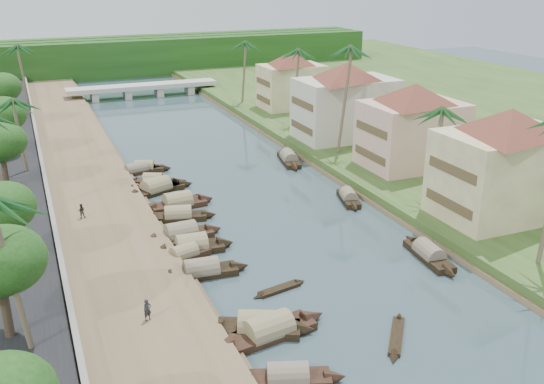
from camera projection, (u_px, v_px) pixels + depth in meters
name	position (u px, v px, depth m)	size (l,w,h in m)	color
ground	(309.00, 251.00, 52.80)	(220.00, 220.00, 0.00)	#34484E
left_bank	(91.00, 196.00, 64.19)	(10.00, 180.00, 0.80)	brown
right_bank	(375.00, 157.00, 76.72)	(16.00, 180.00, 1.20)	#2A451B
road	(4.00, 205.00, 61.03)	(8.00, 180.00, 1.40)	black
retaining_wall	(48.00, 193.00, 62.35)	(0.40, 180.00, 1.10)	slate
treeline	(118.00, 57.00, 137.88)	(120.00, 14.00, 8.00)	#173C10
bridge	(143.00, 88.00, 114.46)	(28.00, 4.00, 2.40)	#ACADA2
building_near	(505.00, 162.00, 55.67)	(14.85, 14.85, 10.20)	beige
building_mid	(413.00, 125.00, 69.96)	(14.11, 14.11, 9.70)	#D7A898
building_far	(346.00, 100.00, 81.62)	(15.59, 15.59, 10.20)	beige
building_distant	(292.00, 79.00, 99.45)	(12.62, 12.62, 9.20)	beige
sampan_0	(288.00, 378.00, 35.88)	(7.28, 3.72, 1.94)	black
sampan_1	(258.00, 327.00, 40.89)	(7.93, 5.02, 2.34)	black
sampan_2	(269.00, 331.00, 40.40)	(9.44, 3.35, 2.41)	black
sampan_3	(201.00, 271.00, 48.39)	(8.16, 2.30, 2.17)	black
sampan_4	(184.00, 255.00, 51.15)	(6.45, 3.07, 1.85)	black
sampan_5	(192.00, 247.00, 52.51)	(7.81, 2.48, 2.43)	black
sampan_6	(181.00, 235.00, 54.96)	(8.14, 2.38, 2.38)	black
sampan_7	(178.00, 216.00, 59.17)	(7.76, 3.36, 2.05)	black
sampan_8	(178.00, 204.00, 62.19)	(8.11, 2.56, 2.44)	black
sampan_9	(156.00, 186.00, 67.05)	(8.51, 2.21, 2.14)	black
sampan_10	(153.00, 181.00, 68.83)	(6.34, 3.90, 1.82)	black
sampan_11	(156.00, 189.00, 66.32)	(8.68, 5.12, 2.44)	black
sampan_12	(137.00, 170.00, 72.33)	(7.71, 2.86, 1.86)	black
sampan_13	(144.00, 168.00, 73.21)	(6.78, 3.48, 1.88)	black
sampan_14	(429.00, 254.00, 51.23)	(2.39, 8.45, 2.04)	black
sampan_15	(349.00, 198.00, 63.81)	(3.11, 6.87, 1.86)	black
sampan_16	(289.00, 159.00, 76.60)	(3.26, 8.89, 2.14)	black
canoe_0	(396.00, 336.00, 40.42)	(4.38, 5.35, 0.81)	black
canoe_1	(279.00, 289.00, 46.32)	(4.92, 1.75, 0.79)	black
canoe_2	(183.00, 200.00, 64.15)	(4.90, 1.45, 0.71)	black
palm_1	(441.00, 112.00, 58.67)	(3.20, 3.20, 10.61)	brown
palm_2	(344.00, 51.00, 72.35)	(3.20, 3.20, 14.52)	brown
palm_3	(295.00, 52.00, 87.33)	(3.20, 3.20, 12.29)	brown
palm_4	(4.00, 203.00, 33.65)	(3.20, 3.20, 11.30)	brown
palm_6	(16.00, 102.00, 66.26)	(3.20, 3.20, 9.70)	brown
palm_7	(242.00, 44.00, 101.53)	(3.20, 3.20, 11.63)	brown
palm_8	(21.00, 48.00, 92.49)	(3.20, 3.20, 12.03)	brown
tree_2	(0.00, 210.00, 45.93)	(4.65, 4.65, 6.54)	#473928
tree_3	(1.00, 143.00, 62.34)	(4.63, 4.63, 6.76)	#473928
tree_4	(1.00, 116.00, 73.96)	(5.24, 5.24, 6.90)	#473928
tree_5	(1.00, 89.00, 88.45)	(5.04, 5.04, 7.22)	#473928
tree_6	(371.00, 94.00, 84.84)	(4.79, 4.79, 7.32)	#473928
person_near	(147.00, 310.00, 40.76)	(0.57, 0.37, 1.56)	black
person_far	(81.00, 211.00, 57.44)	(0.69, 0.54, 1.43)	#2B261E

